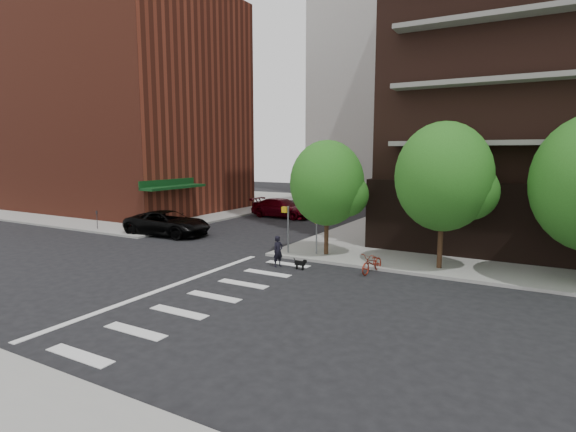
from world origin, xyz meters
TOP-DOWN VIEW (x-y plane):
  - ground at (0.00, 0.00)m, footprint 120.00×120.00m
  - sidewalk_nw at (-24.50, 23.50)m, footprint 31.00×33.00m
  - crosswalk at (2.21, -0.00)m, footprint 3.85×13.00m
  - midrise_nw at (-22.00, 18.00)m, footprint 21.40×15.50m
  - tree_a at (4.00, 8.50)m, footprint 4.00×4.00m
  - tree_b at (10.00, 8.50)m, footprint 4.50×4.50m
  - pedestrian_signal at (2.32, 7.92)m, footprint 2.18×0.67m
  - fire_hydrant at (-10.50, 7.80)m, footprint 0.24×0.24m
  - parking_meter at (-14.00, 7.80)m, footprint 0.10×0.08m
  - parked_car_black at (-8.20, 9.00)m, footprint 3.31×6.29m
  - parked_car_maroon at (-5.63, 20.27)m, footprint 2.63×5.86m
  - parked_car_silver at (-5.50, 25.67)m, footprint 1.88×4.41m
  - scooter at (7.31, 6.50)m, footprint 0.92×1.95m
  - dog_walker at (2.80, 5.35)m, footprint 0.67×0.56m
  - dog at (4.05, 5.37)m, footprint 0.61×0.17m

SIDE VIEW (x-z plane):
  - ground at x=0.00m, z-range 0.00..0.00m
  - crosswalk at x=2.21m, z-range 0.00..0.01m
  - sidewalk_nw at x=-24.50m, z-range 0.00..0.15m
  - dog at x=4.05m, z-range 0.07..0.58m
  - scooter at x=7.31m, z-range 0.00..0.98m
  - fire_hydrant at x=-10.50m, z-range 0.19..0.92m
  - parked_car_silver at x=-5.50m, z-range 0.00..1.41m
  - dog_walker at x=2.80m, z-range 0.00..1.56m
  - parked_car_maroon at x=-5.63m, z-range 0.00..1.67m
  - parked_car_black at x=-8.20m, z-range 0.00..1.69m
  - parking_meter at x=-14.00m, z-range 0.30..1.62m
  - pedestrian_signal at x=2.32m, z-range 0.55..3.15m
  - tree_a at x=4.00m, z-range 1.09..6.99m
  - tree_b at x=10.00m, z-range 1.22..7.87m
  - midrise_nw at x=-22.00m, z-range 0.15..20.15m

